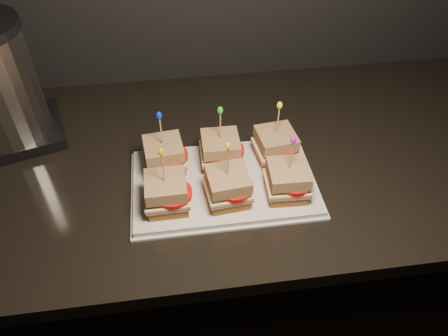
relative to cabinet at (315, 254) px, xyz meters
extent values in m
cube|color=black|center=(0.00, 0.00, 0.00)|extent=(2.48, 0.67, 0.86)
cube|color=black|center=(0.00, 0.00, 0.45)|extent=(2.52, 0.71, 0.04)
cube|color=white|center=(-0.31, -0.10, 0.48)|extent=(0.39, 0.24, 0.02)
cube|color=white|center=(-0.31, -0.10, 0.47)|extent=(0.40, 0.25, 0.01)
cube|color=brown|center=(-0.43, -0.05, 0.50)|extent=(0.09, 0.09, 0.02)
cube|color=#C27166|center=(-0.43, -0.05, 0.51)|extent=(0.10, 0.09, 0.01)
cube|color=#FFEEAA|center=(-0.43, -0.05, 0.52)|extent=(0.10, 0.09, 0.01)
cylinder|color=red|center=(-0.42, -0.05, 0.53)|extent=(0.08, 0.08, 0.01)
cube|color=brown|center=(-0.43, -0.05, 0.54)|extent=(0.09, 0.09, 0.03)
cylinder|color=tan|center=(-0.43, -0.05, 0.59)|extent=(0.00, 0.00, 0.09)
ellipsoid|color=#0721D6|center=(-0.43, -0.05, 0.63)|extent=(0.01, 0.01, 0.02)
cube|color=brown|center=(-0.31, -0.05, 0.50)|extent=(0.08, 0.08, 0.02)
cube|color=#C27166|center=(-0.31, -0.05, 0.51)|extent=(0.09, 0.09, 0.01)
cube|color=#FFEEAA|center=(-0.31, -0.05, 0.52)|extent=(0.09, 0.09, 0.01)
cylinder|color=red|center=(-0.30, -0.05, 0.53)|extent=(0.08, 0.08, 0.01)
cube|color=brown|center=(-0.31, -0.05, 0.54)|extent=(0.08, 0.08, 0.03)
cylinder|color=tan|center=(-0.31, -0.05, 0.59)|extent=(0.00, 0.00, 0.09)
ellipsoid|color=green|center=(-0.31, -0.05, 0.63)|extent=(0.01, 0.01, 0.02)
cube|color=brown|center=(-0.19, -0.05, 0.50)|extent=(0.09, 0.09, 0.02)
cube|color=#C27166|center=(-0.19, -0.05, 0.51)|extent=(0.10, 0.09, 0.01)
cube|color=#FFEEAA|center=(-0.19, -0.05, 0.52)|extent=(0.10, 0.10, 0.01)
cylinder|color=red|center=(-0.17, -0.05, 0.53)|extent=(0.08, 0.08, 0.01)
cube|color=brown|center=(-0.19, -0.05, 0.54)|extent=(0.09, 0.09, 0.03)
cylinder|color=tan|center=(-0.19, -0.05, 0.59)|extent=(0.00, 0.00, 0.09)
ellipsoid|color=yellow|center=(-0.19, -0.05, 0.63)|extent=(0.01, 0.01, 0.02)
cube|color=brown|center=(-0.43, -0.16, 0.50)|extent=(0.08, 0.08, 0.02)
cube|color=#C27166|center=(-0.43, -0.16, 0.51)|extent=(0.09, 0.09, 0.01)
cube|color=#FFEEAA|center=(-0.43, -0.16, 0.52)|extent=(0.09, 0.09, 0.01)
cylinder|color=red|center=(-0.42, -0.17, 0.53)|extent=(0.08, 0.08, 0.01)
cube|color=brown|center=(-0.43, -0.16, 0.54)|extent=(0.08, 0.08, 0.03)
cylinder|color=tan|center=(-0.43, -0.16, 0.59)|extent=(0.00, 0.00, 0.09)
ellipsoid|color=orange|center=(-0.43, -0.16, 0.63)|extent=(0.01, 0.01, 0.02)
cube|color=brown|center=(-0.31, -0.16, 0.50)|extent=(0.09, 0.09, 0.02)
cube|color=#C27166|center=(-0.31, -0.16, 0.51)|extent=(0.10, 0.09, 0.01)
cube|color=#FFEEAA|center=(-0.31, -0.16, 0.52)|extent=(0.10, 0.09, 0.01)
cylinder|color=red|center=(-0.30, -0.17, 0.53)|extent=(0.08, 0.08, 0.01)
cube|color=brown|center=(-0.31, -0.16, 0.54)|extent=(0.09, 0.09, 0.03)
cylinder|color=tan|center=(-0.31, -0.16, 0.59)|extent=(0.00, 0.00, 0.09)
ellipsoid|color=yellow|center=(-0.31, -0.16, 0.63)|extent=(0.01, 0.01, 0.02)
cube|color=brown|center=(-0.19, -0.16, 0.50)|extent=(0.08, 0.08, 0.02)
cube|color=#C27166|center=(-0.19, -0.16, 0.51)|extent=(0.09, 0.09, 0.01)
cube|color=#FFEEAA|center=(-0.19, -0.16, 0.52)|extent=(0.09, 0.09, 0.01)
cylinder|color=red|center=(-0.17, -0.17, 0.53)|extent=(0.08, 0.08, 0.01)
cube|color=brown|center=(-0.19, -0.16, 0.54)|extent=(0.08, 0.08, 0.03)
cylinder|color=tan|center=(-0.19, -0.16, 0.59)|extent=(0.00, 0.00, 0.09)
ellipsoid|color=#C110A8|center=(-0.19, -0.16, 0.63)|extent=(0.01, 0.01, 0.02)
cube|color=#262628|center=(-0.80, 0.13, 0.48)|extent=(0.27, 0.25, 0.03)
camera|label=1|loc=(-0.40, -0.76, 1.17)|focal=35.00mm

